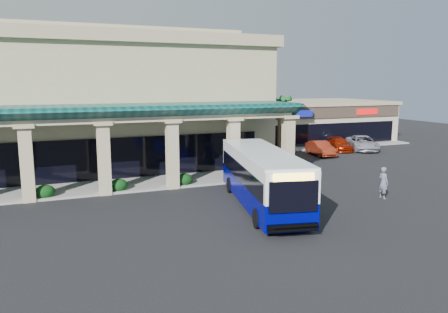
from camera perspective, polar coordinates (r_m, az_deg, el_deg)
name	(u,v)px	position (r m, az deg, el deg)	size (l,w,h in m)	color
ground	(245,203)	(26.45, 2.71, -6.04)	(110.00, 110.00, 0.00)	black
main_building	(80,100)	(39.19, -18.31, 7.00)	(30.80, 14.80, 11.35)	#BCB086
arcade	(93,148)	(30.30, -16.76, 1.08)	(30.00, 6.20, 5.70)	#0A3E3C
strip_mall	(294,121)	(55.37, 9.18, 4.65)	(22.50, 12.50, 4.90)	beige
palm_0	(279,126)	(39.34, 7.23, 3.95)	(2.40, 2.40, 6.60)	#13491C
palm_1	(273,127)	(42.47, 6.41, 3.84)	(2.40, 2.40, 5.80)	#13491C
broadleaf_tree	(233,128)	(46.12, 1.22, 3.73)	(2.60, 2.60, 4.81)	black
transit_bus	(262,179)	(25.44, 4.95, -2.90)	(2.72, 11.70, 3.27)	#00027A
pedestrian	(383,183)	(28.93, 20.10, -3.22)	(0.73, 0.48, 2.00)	slate
car_white	(321,148)	(44.21, 12.52, 1.05)	(1.52, 4.37, 1.44)	maroon
car_red	(340,145)	(47.95, 14.91, 1.52)	(1.80, 4.44, 1.29)	#8C1703
car_gray	(362,143)	(48.86, 17.62, 1.68)	(2.56, 5.55, 1.54)	#AAACBA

